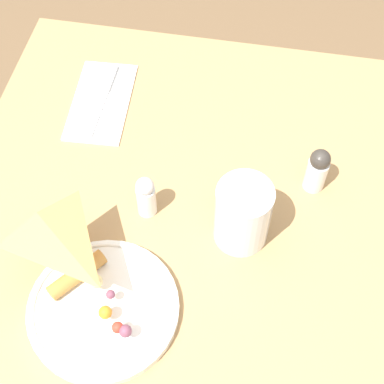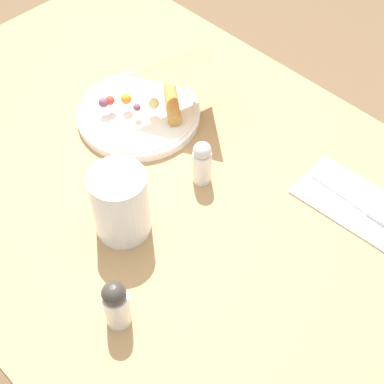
{
  "view_description": "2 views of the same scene",
  "coord_description": "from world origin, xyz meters",
  "px_view_note": "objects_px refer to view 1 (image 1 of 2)",
  "views": [
    {
      "loc": [
        0.4,
        0.12,
        1.55
      ],
      "look_at": [
        -0.1,
        0.02,
        0.78
      ],
      "focal_mm": 55.0,
      "sensor_mm": 36.0,
      "label": 1
    },
    {
      "loc": [
        -0.53,
        0.41,
        1.47
      ],
      "look_at": [
        -0.12,
        0.01,
        0.77
      ],
      "focal_mm": 55.0,
      "sensor_mm": 36.0,
      "label": 2
    }
  ],
  "objects_px": {
    "milk_glass": "(243,215)",
    "salt_shaker": "(146,196)",
    "plate_pizza": "(103,307)",
    "butter_knife": "(102,96)",
    "napkin_folded": "(101,102)",
    "pepper_shaker": "(317,170)",
    "dining_table": "(167,293)"
  },
  "relations": [
    {
      "from": "milk_glass",
      "to": "salt_shaker",
      "type": "height_order",
      "value": "milk_glass"
    },
    {
      "from": "plate_pizza",
      "to": "butter_knife",
      "type": "bearing_deg",
      "value": -164.59
    },
    {
      "from": "napkin_folded",
      "to": "pepper_shaker",
      "type": "relative_size",
      "value": 2.3
    },
    {
      "from": "butter_knife",
      "to": "pepper_shaker",
      "type": "distance_m",
      "value": 0.42
    },
    {
      "from": "butter_knife",
      "to": "plate_pizza",
      "type": "bearing_deg",
      "value": 16.21
    },
    {
      "from": "milk_glass",
      "to": "plate_pizza",
      "type": "bearing_deg",
      "value": -47.23
    },
    {
      "from": "salt_shaker",
      "to": "butter_knife",
      "type": "bearing_deg",
      "value": -148.72
    },
    {
      "from": "dining_table",
      "to": "napkin_folded",
      "type": "bearing_deg",
      "value": -149.07
    },
    {
      "from": "dining_table",
      "to": "salt_shaker",
      "type": "height_order",
      "value": "salt_shaker"
    },
    {
      "from": "milk_glass",
      "to": "butter_knife",
      "type": "xyz_separation_m",
      "value": [
        -0.24,
        -0.29,
        -0.05
      ]
    },
    {
      "from": "butter_knife",
      "to": "pepper_shaker",
      "type": "height_order",
      "value": "pepper_shaker"
    },
    {
      "from": "napkin_folded",
      "to": "salt_shaker",
      "type": "distance_m",
      "value": 0.26
    },
    {
      "from": "napkin_folded",
      "to": "butter_knife",
      "type": "xyz_separation_m",
      "value": [
        -0.01,
        0.0,
        0.0
      ]
    },
    {
      "from": "dining_table",
      "to": "salt_shaker",
      "type": "relative_size",
      "value": 12.2
    },
    {
      "from": "napkin_folded",
      "to": "butter_knife",
      "type": "bearing_deg",
      "value": 179.2
    },
    {
      "from": "dining_table",
      "to": "napkin_folded",
      "type": "xyz_separation_m",
      "value": [
        -0.31,
        -0.18,
        0.12
      ]
    },
    {
      "from": "dining_table",
      "to": "napkin_folded",
      "type": "height_order",
      "value": "napkin_folded"
    },
    {
      "from": "dining_table",
      "to": "pepper_shaker",
      "type": "bearing_deg",
      "value": 130.91
    },
    {
      "from": "milk_glass",
      "to": "salt_shaker",
      "type": "xyz_separation_m",
      "value": [
        -0.02,
        -0.16,
        -0.02
      ]
    },
    {
      "from": "dining_table",
      "to": "napkin_folded",
      "type": "distance_m",
      "value": 0.38
    },
    {
      "from": "milk_glass",
      "to": "butter_knife",
      "type": "relative_size",
      "value": 0.65
    },
    {
      "from": "dining_table",
      "to": "salt_shaker",
      "type": "xyz_separation_m",
      "value": [
        -0.09,
        -0.05,
        0.16
      ]
    },
    {
      "from": "plate_pizza",
      "to": "napkin_folded",
      "type": "distance_m",
      "value": 0.42
    },
    {
      "from": "milk_glass",
      "to": "salt_shaker",
      "type": "bearing_deg",
      "value": -96.33
    },
    {
      "from": "milk_glass",
      "to": "napkin_folded",
      "type": "xyz_separation_m",
      "value": [
        -0.23,
        -0.29,
        -0.06
      ]
    },
    {
      "from": "plate_pizza",
      "to": "milk_glass",
      "type": "distance_m",
      "value": 0.25
    },
    {
      "from": "salt_shaker",
      "to": "plate_pizza",
      "type": "bearing_deg",
      "value": -7.53
    },
    {
      "from": "milk_glass",
      "to": "pepper_shaker",
      "type": "bearing_deg",
      "value": 136.75
    },
    {
      "from": "butter_knife",
      "to": "salt_shaker",
      "type": "bearing_deg",
      "value": 32.08
    },
    {
      "from": "plate_pizza",
      "to": "salt_shaker",
      "type": "distance_m",
      "value": 0.19
    },
    {
      "from": "plate_pizza",
      "to": "napkin_folded",
      "type": "height_order",
      "value": "plate_pizza"
    },
    {
      "from": "napkin_folded",
      "to": "salt_shaker",
      "type": "relative_size",
      "value": 2.43
    }
  ]
}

